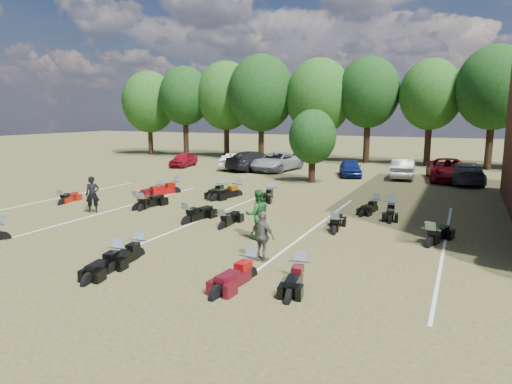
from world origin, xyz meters
The scene contains 34 objects.
ground centered at (0.00, 0.00, 0.00)m, with size 160.00×160.00×0.00m, color brown.
car_0 centered at (-15.11, 19.56, 0.64)m, with size 1.50×3.73×1.27m, color maroon.
car_1 centered at (-10.15, 19.83, 0.67)m, with size 1.42×4.07×1.34m, color silver.
car_2 centered at (-6.49, 20.23, 0.77)m, with size 2.55×5.52×1.53m, color #92939A.
car_3 centered at (-8.33, 19.85, 0.79)m, with size 2.21×5.45×1.58m, color black.
car_4 centered at (-0.28, 19.52, 0.64)m, with size 1.50×3.73×1.27m, color navy.
car_5 centered at (3.44, 20.03, 0.72)m, with size 1.53×4.38×1.44m, color #AEADA9.
car_6 centered at (6.46, 20.02, 0.77)m, with size 2.57×5.56×1.55m, color #5E050C.
car_7 centered at (7.55, 19.03, 0.73)m, with size 2.05×5.05×1.47m, color #36353A.
person_black centered at (-8.49, 1.89, 0.87)m, with size 0.63×0.41×1.73m, color black.
person_green centered at (0.58, 0.89, 0.95)m, with size 0.92×0.72×1.90m, color #225C26.
person_grey centered at (1.78, -1.38, 0.81)m, with size 0.95×0.40×1.62m, color #5A574D.
motorcycle_2 centered at (-8.03, -3.22, 0.00)m, with size 0.72×2.27×1.26m, color black, non-canonical shape.
motorcycle_3 centered at (-2.12, -2.67, 0.00)m, with size 0.66×2.08×1.16m, color black, non-canonical shape.
motorcycle_4 centered at (-2.11, -3.71, 0.00)m, with size 0.67×2.11×1.18m, color black, non-canonical shape.
motorcycle_5 centered at (3.43, -2.52, 0.00)m, with size 0.66×2.06×1.15m, color black, non-canonical shape.
motorcycle_6 centered at (2.06, -2.92, 0.00)m, with size 0.73×2.28×1.27m, color #4F0B15, non-canonical shape.
motorcycle_7 centered at (-11.37, 2.64, 0.00)m, with size 0.64×2.00×1.11m, color #98170B, non-canonical shape.
motorcycle_8 centered at (-6.95, 3.25, 0.00)m, with size 0.77×2.40×1.34m, color black, non-canonical shape.
motorcycle_9 centered at (-6.67, 3.20, 0.00)m, with size 0.71×2.23×1.24m, color black, non-canonical shape.
motorcycle_10 centered at (-1.41, 1.77, 0.00)m, with size 0.66×2.09×1.16m, color black, non-canonical shape.
motorcycle_11 centered at (-3.20, 1.88, 0.00)m, with size 0.75×2.35×1.31m, color black, non-canonical shape.
motorcycle_12 centered at (2.98, 2.92, 0.00)m, with size 0.70×2.19×1.22m, color black, non-canonical shape.
motorcycle_13 centered at (6.54, 2.62, 0.00)m, with size 0.72×2.27×1.27m, color black, non-canonical shape.
motorcycle_14 centered at (-8.59, 7.27, 0.00)m, with size 0.65×2.04×1.13m, color #4C0A12, non-canonical shape.
motorcycle_15 centered at (-8.02, 8.00, 0.00)m, with size 0.79×2.47×1.38m, color maroon, non-canonical shape.
motorcycle_16 centered at (-5.22, 8.64, 0.00)m, with size 0.75×2.34×1.31m, color black, non-canonical shape.
motorcycle_17 centered at (-4.20, 8.62, 0.00)m, with size 0.80×2.51×1.40m, color black, non-canonical shape.
motorcycle_18 centered at (-2.16, 8.70, 0.00)m, with size 0.71×2.24×1.25m, color black, non-canonical shape.
motorcycle_19 centered at (4.50, 7.28, 0.00)m, with size 0.72×2.25×1.26m, color black, non-canonical shape.
motorcycle_20 centered at (3.66, 7.84, 0.00)m, with size 0.65×2.03×1.13m, color black, non-canonical shape.
tree_line centered at (-1.00, 29.00, 6.31)m, with size 56.00×6.00×9.79m.
young_tree_midfield centered at (-2.00, 15.50, 3.09)m, with size 3.20×3.20×4.70m.
parking_lines centered at (-3.00, 3.00, 0.01)m, with size 20.10×14.00×0.01m.
Camera 1 is at (7.44, -14.19, 4.68)m, focal length 32.00 mm.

